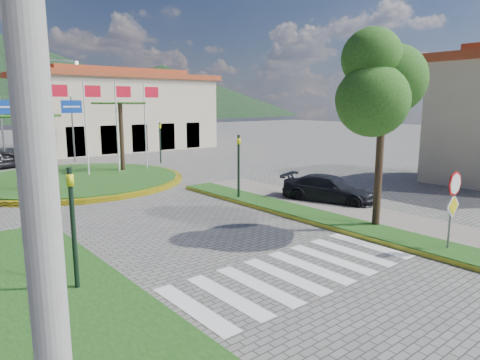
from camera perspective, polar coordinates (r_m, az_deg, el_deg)
ground at (r=10.39m, az=24.37°, el=-17.68°), size 160.00×160.00×0.00m
sidewalk_right at (r=16.24m, az=27.55°, el=-7.52°), size 4.00×28.00×0.15m
verge_right at (r=15.18m, az=25.74°, el=-8.52°), size 1.60×28.00×0.18m
median_left at (r=11.02m, az=-26.56°, el=-15.68°), size 5.00×14.00×0.18m
crosswalk at (r=12.43m, az=7.30°, el=-12.07°), size 8.00×3.00×0.01m
roundabout_island at (r=27.54m, az=-21.06°, el=0.09°), size 12.70×12.70×6.00m
stop_sign at (r=14.83m, az=26.54°, el=-2.20°), size 0.80×0.11×2.65m
deciduous_tree at (r=16.50m, az=18.58°, el=11.35°), size 3.60×3.60×6.80m
utility_pole at (r=3.94m, az=-25.80°, el=6.13°), size 0.32×0.32×9.00m
traffic_light_left at (r=11.16m, az=-21.41°, el=-4.83°), size 0.15×0.18×3.20m
traffic_light_right at (r=20.62m, az=-0.19°, el=2.55°), size 0.15×0.18×3.20m
traffic_light_far at (r=34.16m, az=-10.62°, el=5.45°), size 0.18×0.15×3.20m
direction_sign_west at (r=35.40m, az=-29.21°, el=7.07°), size 1.60×0.14×5.20m
direction_sign_east at (r=36.64m, az=-21.46°, el=7.72°), size 1.60×0.14×5.20m
street_lamp_centre at (r=35.11m, az=-24.20°, el=9.03°), size 4.80×0.16×8.00m
building_right at (r=45.71m, az=-15.87°, el=8.88°), size 19.08×9.54×8.05m
hill_far_east at (r=159.50m, az=-10.21°, el=11.66°), size 120.00×120.00×18.00m
car_dark_a at (r=35.46m, az=-28.94°, el=2.43°), size 4.04×2.04×1.32m
car_dark_b at (r=44.10m, az=-17.44°, el=4.47°), size 3.93×2.33×1.22m
car_side_right at (r=20.75m, az=11.84°, el=-1.22°), size 3.23×4.87×1.31m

